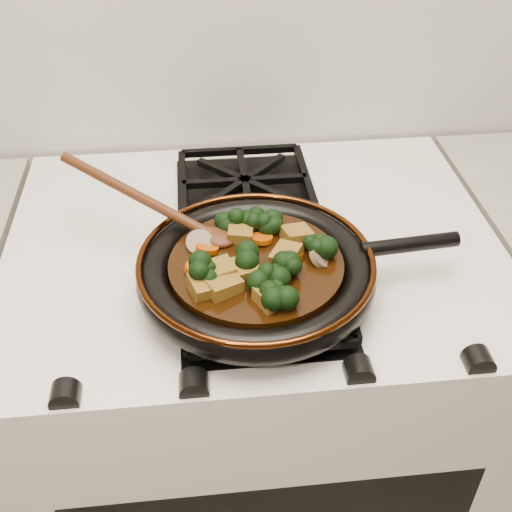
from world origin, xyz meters
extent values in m
cube|color=white|center=(0.00, 1.69, 0.45)|extent=(0.76, 0.60, 0.90)
cylinder|color=black|center=(-0.01, 1.57, 0.93)|extent=(0.30, 0.30, 0.01)
torus|color=black|center=(-0.01, 1.57, 0.94)|extent=(0.32, 0.32, 0.04)
torus|color=#441E09|center=(-0.01, 1.57, 0.96)|extent=(0.32, 0.32, 0.01)
cylinder|color=black|center=(0.21, 1.58, 0.96)|extent=(0.14, 0.03, 0.02)
cylinder|color=black|center=(-0.01, 1.57, 0.95)|extent=(0.24, 0.24, 0.02)
cube|color=brown|center=(-0.02, 1.62, 0.97)|extent=(0.04, 0.04, 0.03)
cube|color=brown|center=(-0.08, 1.52, 0.97)|extent=(0.05, 0.05, 0.03)
cube|color=brown|center=(-0.03, 1.54, 0.97)|extent=(0.04, 0.04, 0.02)
cube|color=brown|center=(-0.06, 1.52, 0.97)|extent=(0.06, 0.05, 0.02)
cube|color=brown|center=(0.03, 1.57, 0.97)|extent=(0.05, 0.05, 0.03)
cube|color=brown|center=(0.00, 1.49, 0.97)|extent=(0.05, 0.05, 0.03)
cube|color=brown|center=(0.05, 1.61, 0.97)|extent=(0.05, 0.05, 0.03)
cube|color=brown|center=(-0.06, 1.54, 0.97)|extent=(0.05, 0.05, 0.03)
cylinder|color=#AE4104|center=(-0.09, 1.56, 0.96)|extent=(0.03, 0.03, 0.02)
cylinder|color=#AE4104|center=(0.00, 1.61, 0.96)|extent=(0.03, 0.03, 0.01)
cylinder|color=#AE4104|center=(-0.07, 1.60, 0.96)|extent=(0.03, 0.03, 0.02)
cylinder|color=#AE4104|center=(0.04, 1.57, 0.96)|extent=(0.03, 0.03, 0.02)
cylinder|color=brown|center=(-0.08, 1.53, 0.97)|extent=(0.04, 0.04, 0.02)
cylinder|color=brown|center=(0.02, 1.65, 0.97)|extent=(0.03, 0.03, 0.03)
cylinder|color=brown|center=(-0.08, 1.61, 0.97)|extent=(0.04, 0.04, 0.03)
cylinder|color=brown|center=(0.08, 1.56, 0.97)|extent=(0.04, 0.04, 0.03)
ellipsoid|color=#4B2310|center=(-0.06, 1.62, 0.96)|extent=(0.07, 0.06, 0.02)
cylinder|color=#4B2310|center=(-0.17, 1.69, 0.99)|extent=(0.02, 0.02, 0.27)
camera|label=1|loc=(-0.08, 0.91, 1.50)|focal=45.00mm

